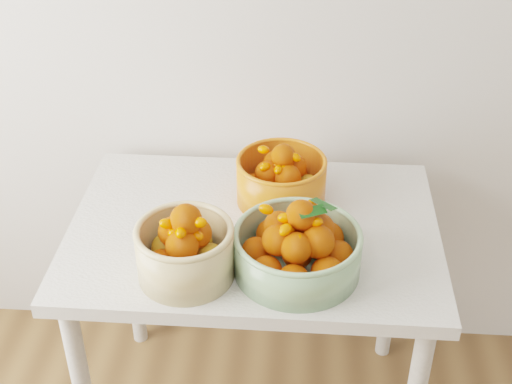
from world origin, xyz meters
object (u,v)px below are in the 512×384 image
(bowl_green, at_px, (298,248))
(bowl_orange, at_px, (281,179))
(table, at_px, (254,254))
(bowl_cream, at_px, (185,249))

(bowl_green, xyz_separation_m, bowl_orange, (-0.05, 0.30, 0.00))
(bowl_green, distance_m, bowl_orange, 0.31)
(bowl_orange, bearing_deg, bowl_green, -79.72)
(table, xyz_separation_m, bowl_green, (0.12, -0.17, 0.17))
(bowl_green, height_order, bowl_orange, bowl_green)
(bowl_cream, relative_size, bowl_green, 0.59)
(table, relative_size, bowl_orange, 3.71)
(bowl_orange, bearing_deg, table, -117.34)
(table, bearing_deg, bowl_orange, 62.66)
(bowl_cream, bearing_deg, table, 54.47)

